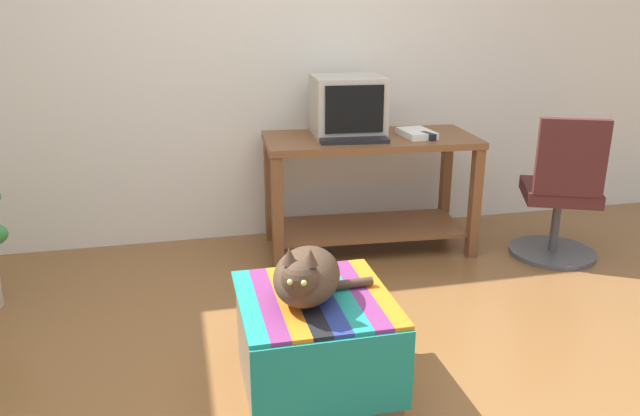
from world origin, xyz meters
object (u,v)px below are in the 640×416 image
book (416,133)px  stapler (428,136)px  desk (369,174)px  ottoman_with_blanket (315,344)px  office_chair (561,198)px  tv_monitor (348,106)px  keyboard (354,140)px  cat (306,276)px

book → stapler: bearing=-72.8°
desk → ottoman_with_blanket: 1.60m
desk → office_chair: size_ratio=1.48×
tv_monitor → book: (0.39, -0.16, -0.15)m
keyboard → ottoman_with_blanket: (-0.53, -1.30, -0.53)m
ottoman_with_blanket → office_chair: size_ratio=0.71×
book → stapler: same height
office_chair → book: bearing=-1.6°
office_chair → stapler: size_ratio=8.09×
tv_monitor → cat: bearing=-107.1°
stapler → office_chair: bearing=-34.9°
keyboard → stapler: bearing=1.8°
tv_monitor → ottoman_with_blanket: 1.75m
desk → ottoman_with_blanket: (-0.67, -1.42, -0.28)m
desk → keyboard: bearing=-134.9°
desk → ottoman_with_blanket: size_ratio=2.09×
cat → office_chair: (1.77, 1.03, -0.14)m
keyboard → ottoman_with_blanket: bearing=-105.8°
keyboard → stapler: stapler is taller
book → stapler: 0.10m
cat → book: bearing=76.7°
tv_monitor → office_chair: bearing=-20.3°
desk → stapler: (0.31, -0.16, 0.25)m
tv_monitor → office_chair: (1.18, -0.53, -0.51)m
keyboard → book: size_ratio=1.55×
book → tv_monitor: bearing=154.8°
ottoman_with_blanket → cat: (-0.04, -0.03, 0.32)m
keyboard → office_chair: office_chair is taller
desk → tv_monitor: size_ratio=2.95×
tv_monitor → keyboard: tv_monitor is taller
cat → ottoman_with_blanket: bearing=62.7°
cat → desk: bearing=86.0°
desk → office_chair: 1.16m
book → cat: book is taller
ottoman_with_blanket → desk: bearing=64.9°
cat → stapler: stapler is taller
office_chair → keyboard: bearing=9.0°
desk → ottoman_with_blanket: desk is taller
ottoman_with_blanket → stapler: (0.98, 1.26, 0.53)m
desk → stapler: 0.43m
book → office_chair: (0.79, -0.37, -0.36)m
office_chair → cat: bearing=53.4°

